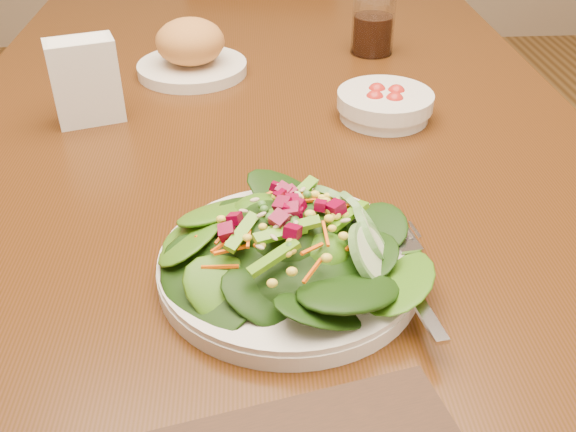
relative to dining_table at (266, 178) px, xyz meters
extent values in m
cube|color=#452110|center=(0.00, 0.00, 0.08)|extent=(0.90, 1.40, 0.04)
cylinder|color=black|center=(-0.39, 0.64, -0.29)|extent=(0.07, 0.07, 0.71)
cylinder|color=black|center=(0.39, 0.64, -0.29)|extent=(0.07, 0.07, 0.71)
cube|color=black|center=(0.05, 0.96, -0.25)|extent=(0.46, 0.46, 0.04)
cylinder|color=black|center=(0.25, 1.09, -0.46)|extent=(0.04, 0.04, 0.38)
cylinder|color=black|center=(-0.08, 1.16, -0.46)|extent=(0.04, 0.04, 0.38)
cylinder|color=black|center=(0.18, 0.76, -0.46)|extent=(0.04, 0.04, 0.38)
cylinder|color=black|center=(-0.14, 0.83, -0.46)|extent=(0.04, 0.04, 0.38)
cube|color=black|center=(0.01, 0.78, -0.02)|extent=(0.37, 0.10, 0.43)
cylinder|color=silver|center=(0.01, -0.35, 0.11)|extent=(0.25, 0.25, 0.02)
ellipsoid|color=black|center=(0.01, -0.35, 0.14)|extent=(0.17, 0.17, 0.04)
cube|color=silver|center=(0.12, -0.38, 0.12)|extent=(0.05, 0.18, 0.01)
cylinder|color=silver|center=(-0.11, 0.17, 0.11)|extent=(0.18, 0.18, 0.02)
ellipsoid|color=#C98240|center=(-0.11, 0.17, 0.15)|extent=(0.11, 0.11, 0.07)
cylinder|color=silver|center=(0.17, -0.01, 0.12)|extent=(0.13, 0.13, 0.04)
sphere|color=red|center=(0.18, 0.00, 0.13)|extent=(0.03, 0.03, 0.03)
sphere|color=red|center=(0.16, 0.00, 0.13)|extent=(0.03, 0.03, 0.03)
sphere|color=red|center=(0.15, -0.02, 0.13)|extent=(0.03, 0.03, 0.03)
sphere|color=red|center=(0.18, -0.03, 0.13)|extent=(0.03, 0.03, 0.03)
cylinder|color=silver|center=(0.19, 0.25, 0.17)|extent=(0.07, 0.07, 0.13)
cylinder|color=black|center=(0.19, 0.25, 0.13)|extent=(0.07, 0.07, 0.06)
cube|color=white|center=(-0.24, 0.01, 0.16)|extent=(0.10, 0.07, 0.11)
cube|color=white|center=(-0.24, 0.01, 0.17)|extent=(0.08, 0.06, 0.10)
camera|label=1|loc=(-0.02, -0.83, 0.49)|focal=40.00mm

